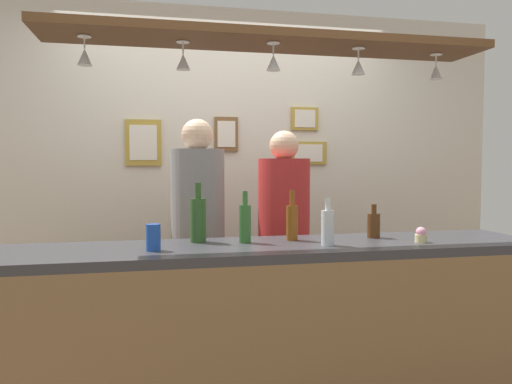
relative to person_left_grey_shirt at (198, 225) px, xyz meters
name	(u,v)px	position (x,y,z in m)	size (l,w,h in m)	color
back_wall	(230,179)	(0.31, 0.66, 0.28)	(4.40, 0.06, 2.60)	silver
bar_counter	(283,320)	(0.31, -0.94, -0.34)	(2.70, 0.55, 1.02)	#38383D
overhead_glass_rack	(273,41)	(0.31, -0.74, 0.99)	(2.20, 0.36, 0.04)	brown
hanging_wineglass_far_left	(85,56)	(-0.57, -0.73, 0.88)	(0.07, 0.07, 0.13)	silver
hanging_wineglass_left	(183,61)	(-0.13, -0.72, 0.88)	(0.07, 0.07, 0.13)	silver
hanging_wineglass_center_left	(273,62)	(0.30, -0.79, 0.88)	(0.07, 0.07, 0.13)	silver
hanging_wineglass_center	(358,66)	(0.74, -0.77, 0.88)	(0.07, 0.07, 0.13)	silver
hanging_wineglass_center_right	(436,71)	(1.20, -0.73, 0.88)	(0.07, 0.07, 0.13)	silver
person_left_grey_shirt	(198,225)	(0.00, 0.00, 0.00)	(0.34, 0.34, 1.70)	#2D334C
person_middle_red_shirt	(284,230)	(0.57, 0.00, -0.04)	(0.34, 0.34, 1.63)	#2D334C
bottle_soda_clear	(328,227)	(0.55, -0.87, 0.09)	(0.06, 0.06, 0.23)	silver
bottle_beer_amber_tall	(292,221)	(0.42, -0.68, 0.10)	(0.06, 0.06, 0.26)	brown
bottle_beer_green_import	(245,222)	(0.17, -0.71, 0.10)	(0.06, 0.06, 0.26)	#336B2D
bottle_champagne_green	(198,219)	(-0.06, -0.64, 0.11)	(0.08, 0.08, 0.30)	#2D5623
bottle_beer_brown_stubby	(374,225)	(0.88, -0.69, 0.07)	(0.07, 0.07, 0.18)	#512D14
drink_can	(153,237)	(-0.28, -0.85, 0.06)	(0.07, 0.07, 0.12)	#1E4CB2
cupcake	(421,235)	(1.04, -0.88, 0.03)	(0.06, 0.06, 0.08)	beige
picture_frame_crest	(226,134)	(0.28, 0.62, 0.62)	(0.18, 0.02, 0.26)	brown
picture_frame_lower_pair	(308,153)	(0.93, 0.62, 0.48)	(0.30, 0.02, 0.18)	#B29338
picture_frame_caricature	(143,143)	(-0.34, 0.62, 0.55)	(0.26, 0.02, 0.34)	#B29338
picture_frame_upper_small	(305,119)	(0.90, 0.62, 0.75)	(0.22, 0.02, 0.18)	#B29338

